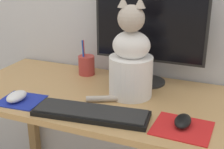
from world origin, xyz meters
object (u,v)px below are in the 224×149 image
object	(u,v)px
pen_cup	(86,65)
keyboard	(91,113)
computer_mouse_left	(17,96)
computer_mouse_right	(183,121)
cat	(131,61)
monitor	(149,28)

from	to	relation	value
pen_cup	keyboard	bearing A→B (deg)	-61.47
pen_cup	computer_mouse_left	bearing A→B (deg)	-107.18
keyboard	computer_mouse_left	distance (m)	0.34
computer_mouse_right	computer_mouse_left	bearing A→B (deg)	-175.13
computer_mouse_left	pen_cup	size ratio (longest dim) A/B	0.57
computer_mouse_left	pen_cup	world-z (taller)	pen_cup
keyboard	pen_cup	size ratio (longest dim) A/B	2.53
keyboard	cat	xyz separation A→B (m)	(0.08, 0.23, 0.15)
computer_mouse_left	computer_mouse_right	size ratio (longest dim) A/B	0.98
monitor	computer_mouse_right	world-z (taller)	monitor
monitor	computer_mouse_left	world-z (taller)	monitor
computer_mouse_left	computer_mouse_right	distance (m)	0.68
monitor	keyboard	world-z (taller)	monitor
computer_mouse_left	monitor	bearing A→B (deg)	42.42
keyboard	cat	distance (m)	0.28
monitor	keyboard	xyz separation A→B (m)	(-0.10, -0.40, -0.25)
keyboard	pen_cup	world-z (taller)	pen_cup
computer_mouse_left	computer_mouse_right	world-z (taller)	computer_mouse_left
monitor	pen_cup	bearing A→B (deg)	-179.10
monitor	cat	size ratio (longest dim) A/B	1.22
keyboard	cat	size ratio (longest dim) A/B	1.07
computer_mouse_left	computer_mouse_right	xyz separation A→B (m)	(0.67, 0.06, -0.00)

